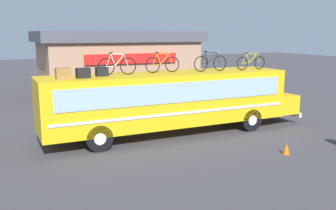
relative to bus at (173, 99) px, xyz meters
name	(u,v)px	position (x,y,z in m)	size (l,w,h in m)	color
ground_plane	(168,134)	(-0.25, 0.00, -1.68)	(120.00, 120.00, 0.00)	#423F44
bus	(173,99)	(0.00, 0.00, 0.00)	(12.89, 2.60, 2.88)	yellow
luggage_bag_1	(63,74)	(-4.97, -0.33, 1.43)	(0.55, 0.46, 0.44)	olive
luggage_bag_2	(83,73)	(-4.16, -0.26, 1.41)	(0.53, 0.42, 0.40)	black
luggage_bag_3	(102,72)	(-3.30, 0.05, 1.40)	(0.49, 0.37, 0.38)	black
rooftop_bicycle_1	(117,66)	(-2.59, 0.16, 1.61)	(1.72, 0.44, 0.98)	black
rooftop_bicycle_2	(162,64)	(-0.38, 0.31, 1.60)	(1.70, 0.44, 0.95)	black
rooftop_bicycle_3	(210,63)	(1.91, -0.14, 1.61)	(1.79, 0.44, 0.97)	black
rooftop_bicycle_4	(251,62)	(4.18, -0.28, 1.57)	(1.71, 0.44, 0.87)	black
roadside_building	(116,61)	(1.67, 13.62, 0.80)	(12.36, 7.77, 4.84)	tan
traffic_cone	(286,149)	(2.67, -4.63, -1.45)	(0.28, 0.28, 0.46)	orange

